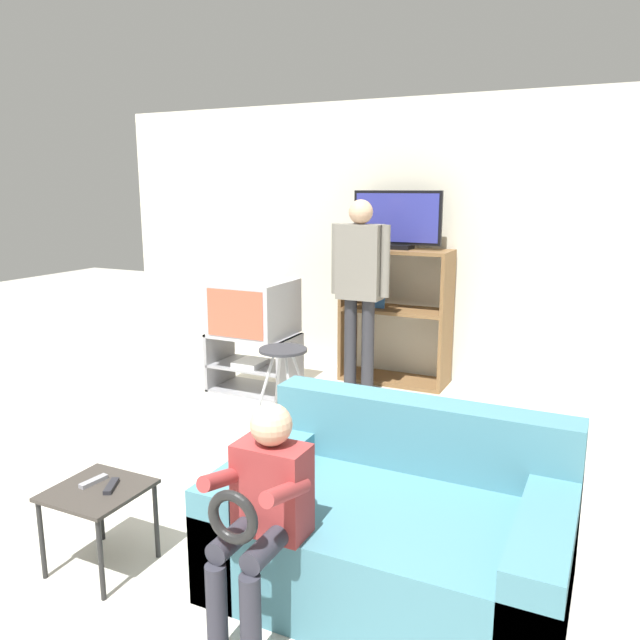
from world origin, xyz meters
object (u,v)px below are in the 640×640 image
object	(u,v)px
couch	(395,529)
media_shelf	(395,315)
snack_table	(98,499)
person_seated_child	(262,506)
tv_stand	(254,363)
television_main	(254,308)
remote_control_white	(94,481)
person_standing_adult	(360,278)
folding_stool	(283,367)
remote_control_black	(111,486)
television_flat	(397,221)

from	to	relation	value
couch	media_shelf	bearing A→B (deg)	109.14
media_shelf	snack_table	bearing A→B (deg)	-94.86
couch	person_seated_child	xyz separation A→B (m)	(-0.36, -0.57, 0.31)
tv_stand	television_main	size ratio (longest dim) A/B	1.24
television_main	media_shelf	xyz separation A→B (m)	(1.02, 0.82, -0.13)
remote_control_white	snack_table	bearing A→B (deg)	-23.14
remote_control_white	couch	distance (m)	1.45
couch	person_seated_child	world-z (taller)	person_seated_child
television_main	person_standing_adult	bearing A→B (deg)	22.37
television_main	folding_stool	xyz separation A→B (m)	(0.76, -0.84, -0.22)
television_main	remote_control_black	xyz separation A→B (m)	(0.79, -2.57, -0.34)
media_shelf	person_standing_adult	size ratio (longest dim) A/B	0.74
folding_stool	media_shelf	bearing A→B (deg)	80.87
remote_control_black	person_standing_adult	distance (m)	2.99
tv_stand	couch	xyz separation A→B (m)	(2.06, -2.11, 0.01)
television_flat	person_seated_child	world-z (taller)	television_flat
media_shelf	couch	world-z (taller)	media_shelf
media_shelf	remote_control_black	distance (m)	3.41
tv_stand	couch	distance (m)	2.95
media_shelf	snack_table	distance (m)	3.45
television_main	remote_control_black	size ratio (longest dim) A/B	4.34
television_main	television_flat	distance (m)	1.50
media_shelf	television_flat	world-z (taller)	television_flat
snack_table	television_flat	bearing A→B (deg)	85.33
media_shelf	television_flat	size ratio (longest dim) A/B	1.52
television_main	folding_stool	distance (m)	1.15
tv_stand	television_flat	distance (m)	1.81
media_shelf	folding_stool	distance (m)	1.69
television_main	remote_control_black	bearing A→B (deg)	-72.92
television_main	folding_stool	size ratio (longest dim) A/B	0.91
tv_stand	remote_control_white	distance (m)	2.68
media_shelf	person_seated_child	bearing A→B (deg)	-79.44
tv_stand	person_seated_child	xyz separation A→B (m)	(1.69, -2.68, 0.32)
tv_stand	television_flat	size ratio (longest dim) A/B	0.94
remote_control_black	television_main	bearing A→B (deg)	79.55
television_main	person_standing_adult	size ratio (longest dim) A/B	0.37
television_flat	snack_table	size ratio (longest dim) A/B	1.99
media_shelf	person_standing_adult	xyz separation A→B (m)	(-0.17, -0.47, 0.40)
tv_stand	remote_control_black	world-z (taller)	tv_stand
remote_control_white	person_standing_adult	bearing A→B (deg)	94.17
television_flat	folding_stool	distance (m)	1.94
media_shelf	person_standing_adult	bearing A→B (deg)	-109.75
television_main	snack_table	bearing A→B (deg)	-74.27
television_flat	snack_table	world-z (taller)	television_flat
person_standing_adult	remote_control_black	bearing A→B (deg)	-91.29
folding_stool	couch	distance (m)	1.82
tv_stand	television_main	distance (m)	0.51
couch	person_standing_adult	xyz separation A→B (m)	(-1.18, 2.45, 0.77)
media_shelf	television_flat	distance (m)	0.86
snack_table	couch	distance (m)	1.40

